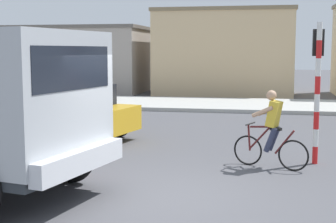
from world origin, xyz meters
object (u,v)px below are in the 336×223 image
(cyclist, at_px, (271,129))
(car_far_side, at_px, (16,101))
(traffic_light_pole, at_px, (318,73))
(car_white_mid, at_px, (68,111))

(cyclist, distance_m, car_far_side, 10.13)
(cyclist, bearing_deg, traffic_light_pole, 35.12)
(cyclist, height_order, car_white_mid, cyclist)
(traffic_light_pole, bearing_deg, car_far_side, 155.81)
(cyclist, relative_size, traffic_light_pole, 0.54)
(traffic_light_pole, height_order, car_far_side, traffic_light_pole)
(cyclist, relative_size, car_white_mid, 0.40)
(cyclist, xyz_separation_m, traffic_light_pole, (1.01, 0.71, 1.20))
(car_white_mid, height_order, car_far_side, same)
(traffic_light_pole, distance_m, car_far_side, 10.78)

